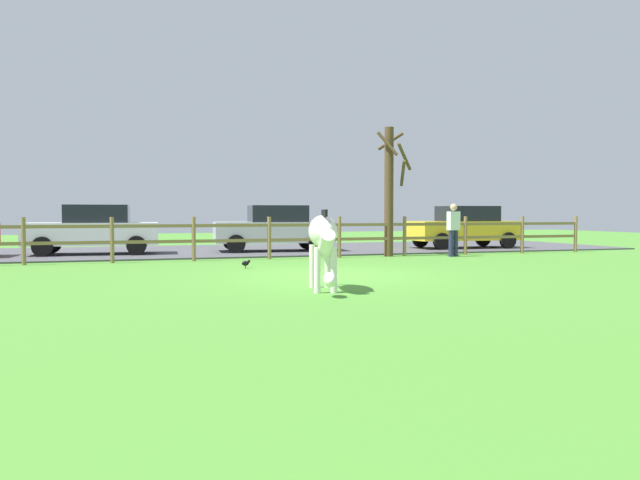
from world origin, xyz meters
TOP-DOWN VIEW (x-y plane):
  - ground_plane at (0.00, 0.00)m, footprint 60.00×60.00m
  - parking_asphalt at (0.00, 9.30)m, footprint 28.00×7.40m
  - paddock_fence at (-0.10, 5.00)m, footprint 21.91×0.11m
  - bare_tree at (3.77, 5.06)m, footprint 1.23×1.35m
  - zebra at (-1.00, -2.57)m, footprint 0.72×1.92m
  - crow_on_grass at (-1.36, 2.28)m, footprint 0.22×0.10m
  - parked_car_white at (-4.99, 8.25)m, footprint 4.11×2.11m
  - parked_car_silver at (0.84, 8.08)m, footprint 4.15×2.19m
  - parked_car_yellow at (8.05, 7.71)m, footprint 4.04×1.97m
  - visitor_near_fence at (5.59, 4.31)m, footprint 0.38×0.25m

SIDE VIEW (x-z plane):
  - ground_plane at x=0.00m, z-range 0.00..0.00m
  - parking_asphalt at x=0.00m, z-range 0.00..0.05m
  - crow_on_grass at x=-1.36m, z-range 0.02..0.23m
  - paddock_fence at x=-0.10m, z-range 0.09..1.34m
  - parked_car_white at x=-4.99m, z-range 0.06..1.62m
  - parked_car_silver at x=0.84m, z-range 0.06..1.62m
  - parked_car_yellow at x=8.05m, z-range 0.06..1.62m
  - visitor_near_fence at x=5.59m, z-range 0.09..1.73m
  - zebra at x=-1.00m, z-range 0.22..1.63m
  - bare_tree at x=3.77m, z-range 0.13..4.14m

